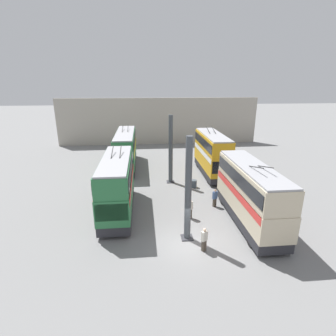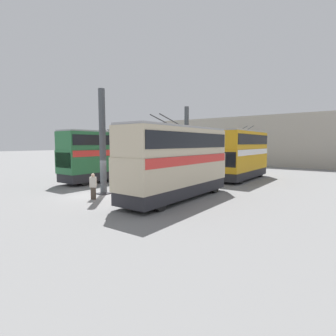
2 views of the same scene
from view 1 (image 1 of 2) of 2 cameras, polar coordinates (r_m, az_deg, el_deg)
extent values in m
plane|color=slate|center=(19.47, 4.48, -16.01)|extent=(240.00, 240.00, 0.00)
cube|color=#A8A093|center=(48.15, -1.95, 10.11)|extent=(0.50, 36.00, 8.28)
cylinder|color=#42474C|center=(18.21, 4.42, -4.86)|extent=(0.47, 0.47, 7.62)
cube|color=#333338|center=(19.99, 4.15, -14.86)|extent=(0.85, 0.85, 0.08)
cylinder|color=#42474C|center=(28.96, 0.58, 3.99)|extent=(0.47, 0.47, 7.62)
cube|color=#333338|center=(30.11, 0.56, -2.99)|extent=(0.85, 0.85, 0.08)
cylinder|color=black|center=(25.92, 16.32, -6.32)|extent=(0.99, 0.30, 0.99)
cylinder|color=black|center=(25.23, 11.86, -6.64)|extent=(0.99, 0.30, 0.99)
cylinder|color=black|center=(20.61, 23.22, -13.87)|extent=(0.99, 0.30, 0.99)
cylinder|color=black|center=(19.74, 17.68, -14.69)|extent=(0.99, 0.30, 0.99)
cube|color=#28282D|center=(22.61, 17.03, -9.69)|extent=(9.51, 2.45, 0.77)
cube|color=beige|center=(22.03, 17.35, -6.59)|extent=(9.70, 2.50, 1.92)
cube|color=red|center=(21.76, 17.52, -4.95)|extent=(9.41, 2.54, 0.55)
cube|color=beige|center=(21.35, 17.81, -2.11)|extent=(9.61, 2.42, 1.75)
cube|color=black|center=(21.32, 17.84, -1.89)|extent=(9.31, 2.51, 0.96)
cube|color=#9E9EA3|center=(21.06, 18.06, 0.30)|extent=(9.51, 2.25, 0.14)
cube|color=black|center=(26.09, 13.45, -1.87)|extent=(0.12, 2.30, 1.23)
cylinder|color=#282828|center=(20.05, 20.41, 0.24)|extent=(2.35, 0.07, 0.65)
cylinder|color=#282828|center=(19.76, 18.58, 0.18)|extent=(2.35, 0.07, 0.65)
cylinder|color=black|center=(30.50, 12.75, -2.31)|extent=(0.93, 0.30, 0.93)
cylinder|color=black|center=(29.92, 8.92, -2.48)|extent=(0.93, 0.30, 0.93)
cylinder|color=black|center=(36.00, 9.82, 1.05)|extent=(0.93, 0.30, 0.93)
cylinder|color=black|center=(35.51, 6.55, 0.96)|extent=(0.93, 0.30, 0.93)
cube|color=#28282D|center=(32.98, 9.38, -0.22)|extent=(8.89, 2.45, 0.76)
cube|color=gold|center=(32.56, 9.51, 2.20)|extent=(9.07, 2.50, 2.13)
cube|color=white|center=(32.35, 9.59, 3.55)|extent=(8.80, 2.54, 0.55)
cube|color=gold|center=(32.09, 9.69, 5.53)|extent=(8.98, 2.42, 1.75)
cube|color=black|center=(32.07, 9.70, 5.68)|extent=(8.71, 2.51, 0.96)
cube|color=#9E9EA3|center=(31.90, 9.79, 7.19)|extent=(8.89, 2.25, 0.14)
cube|color=black|center=(28.39, 11.81, 0.12)|extent=(0.12, 2.30, 1.37)
cylinder|color=#282828|center=(33.00, 9.90, 8.18)|extent=(2.35, 0.07, 0.65)
cylinder|color=#282828|center=(32.82, 8.71, 8.19)|extent=(2.35, 0.07, 0.65)
cylinder|color=black|center=(20.84, -8.50, -12.02)|extent=(1.02, 0.30, 1.02)
cylinder|color=black|center=(21.07, -14.34, -12.06)|extent=(1.02, 0.30, 1.02)
cylinder|color=black|center=(26.28, -7.91, -5.33)|extent=(1.02, 0.30, 1.02)
cylinder|color=black|center=(26.46, -12.48, -5.43)|extent=(1.02, 0.30, 1.02)
cube|color=#28282D|center=(23.62, -10.75, -7.88)|extent=(8.91, 2.45, 0.78)
cube|color=#286B3D|center=(23.03, -10.95, -4.71)|extent=(9.09, 2.50, 2.06)
cube|color=red|center=(22.75, -11.07, -2.95)|extent=(8.82, 2.54, 0.55)
cube|color=#286B3D|center=(22.39, -11.24, -0.32)|extent=(9.00, 2.42, 1.65)
cube|color=black|center=(22.36, -11.25, -0.12)|extent=(8.73, 2.51, 0.91)
cube|color=#9E9EA3|center=(22.12, -11.38, 1.88)|extent=(8.91, 2.25, 0.14)
cube|color=black|center=(18.91, -12.16, -9.41)|extent=(0.12, 2.30, 1.32)
cylinder|color=#282828|center=(23.09, -10.31, 3.55)|extent=(2.35, 0.07, 0.65)
cylinder|color=#282828|center=(23.16, -12.04, 3.49)|extent=(2.35, 0.07, 0.65)
cylinder|color=black|center=(31.88, -7.54, -1.10)|extent=(0.93, 0.30, 0.93)
cylinder|color=black|center=(32.03, -11.30, -1.21)|extent=(0.93, 0.30, 0.93)
cylinder|color=black|center=(39.37, -7.22, 2.66)|extent=(0.93, 0.30, 0.93)
cylinder|color=black|center=(39.49, -10.27, 2.56)|extent=(0.93, 0.30, 0.93)
cube|color=#28282D|center=(35.70, -9.05, 1.23)|extent=(10.63, 2.45, 0.76)
cube|color=#286B3D|center=(35.34, -9.16, 3.33)|extent=(10.85, 2.50, 1.94)
cube|color=yellow|center=(35.17, -9.22, 4.43)|extent=(10.52, 2.54, 0.55)
cube|color=#286B3D|center=(34.93, -9.31, 6.14)|extent=(10.74, 2.42, 1.61)
cube|color=black|center=(34.91, -9.32, 6.27)|extent=(10.41, 2.51, 0.88)
cube|color=#9E9EA3|center=(34.76, -9.38, 7.55)|extent=(10.63, 2.25, 0.14)
cube|color=black|center=(30.14, -9.74, 1.08)|extent=(0.12, 2.30, 1.24)
cylinder|color=#282828|center=(36.01, -8.72, 8.53)|extent=(2.35, 0.07, 0.65)
cylinder|color=#282828|center=(36.06, -9.84, 8.49)|extent=(2.35, 0.07, 0.65)
cube|color=#473D33|center=(24.63, 10.09, -7.41)|extent=(0.32, 0.36, 0.79)
cube|color=#3D5684|center=(24.33, 10.18, -5.84)|extent=(0.42, 0.48, 0.69)
sphere|color=tan|center=(24.15, 10.24, -4.85)|extent=(0.22, 0.22, 0.22)
cube|color=#473D33|center=(18.63, 7.83, -16.39)|extent=(0.33, 0.36, 0.81)
cube|color=beige|center=(18.22, 7.93, -14.43)|extent=(0.43, 0.48, 0.70)
sphere|color=beige|center=(17.97, 8.00, -13.18)|extent=(0.23, 0.23, 0.23)
cube|color=#473D33|center=(22.40, 4.78, -9.88)|extent=(0.30, 0.35, 0.81)
cube|color=beige|center=(22.05, 4.83, -8.14)|extent=(0.39, 0.48, 0.71)
sphere|color=tan|center=(21.85, 4.87, -7.04)|extent=(0.23, 0.23, 0.23)
cylinder|color=#424C56|center=(28.64, 5.63, -3.42)|extent=(0.64, 0.64, 0.82)
cylinder|color=#424C56|center=(28.64, 5.63, -3.42)|extent=(0.67, 0.67, 0.04)
camera|label=2|loc=(19.88, 66.70, -14.82)|focal=28.00mm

